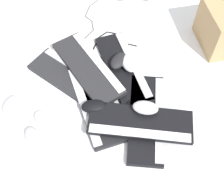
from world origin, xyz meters
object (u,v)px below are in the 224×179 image
object	(u,v)px
mouse_2	(119,61)
mouse_3	(94,106)
mouse_0	(34,137)
mouse_4	(145,108)
keyboard_4	(88,68)
keyboard_5	(140,123)
mouse_5	(45,119)
keyboard_3	(72,79)
keyboard_2	(123,68)
mouse_6	(129,63)
keyboard_0	(96,103)
keyboard_1	(147,118)
mouse_1	(10,106)

from	to	relation	value
mouse_2	mouse_3	size ratio (longest dim) A/B	1.00
mouse_0	mouse_4	xyz separation A→B (m)	(-0.33, 0.35, 0.06)
keyboard_4	mouse_2	xyz separation A→B (m)	(-0.11, 0.11, 0.01)
keyboard_5	mouse_5	size ratio (longest dim) A/B	4.21
keyboard_3	mouse_4	distance (m)	0.39
keyboard_2	mouse_5	bearing A→B (deg)	-20.00
keyboard_4	mouse_6	xyz separation A→B (m)	(-0.12, 0.16, 0.01)
keyboard_5	mouse_0	xyz separation A→B (m)	(0.27, -0.36, -0.02)
mouse_2	mouse_3	world-z (taller)	same
keyboard_5	mouse_0	bearing A→B (deg)	-53.05
keyboard_3	mouse_2	bearing A→B (deg)	140.36
keyboard_2	keyboard_0	bearing A→B (deg)	-1.73
keyboard_1	mouse_0	xyz separation A→B (m)	(0.32, -0.37, 0.01)
mouse_1	keyboard_4	bearing A→B (deg)	-48.92
keyboard_1	mouse_1	bearing A→B (deg)	-65.51
keyboard_1	keyboard_5	world-z (taller)	keyboard_5
mouse_3	mouse_4	size ratio (longest dim) A/B	1.00
keyboard_1	mouse_0	distance (m)	0.49
keyboard_4	mouse_5	xyz separation A→B (m)	(0.32, -0.02, -0.02)
keyboard_4	mouse_4	size ratio (longest dim) A/B	4.19
keyboard_0	mouse_0	size ratio (longest dim) A/B	3.92
keyboard_0	keyboard_5	xyz separation A→B (m)	(0.00, 0.23, 0.03)
keyboard_5	mouse_1	xyz separation A→B (m)	(0.20, -0.55, -0.02)
mouse_0	mouse_1	xyz separation A→B (m)	(-0.07, -0.19, 0.00)
keyboard_2	mouse_0	bearing A→B (deg)	-15.41
mouse_2	mouse_5	distance (m)	0.44
keyboard_0	mouse_5	size ratio (longest dim) A/B	3.92
keyboard_4	mouse_2	world-z (taller)	mouse_2
keyboard_0	keyboard_2	bearing A→B (deg)	178.27
mouse_1	keyboard_5	bearing A→B (deg)	-88.58
keyboard_4	keyboard_0	bearing A→B (deg)	42.38
keyboard_5	mouse_4	xyz separation A→B (m)	(-0.06, -0.01, 0.04)
keyboard_1	mouse_6	bearing A→B (deg)	-134.94
keyboard_4	mouse_5	world-z (taller)	keyboard_4
mouse_6	mouse_0	bearing A→B (deg)	113.01
mouse_5	mouse_2	bearing A→B (deg)	78.37
mouse_4	mouse_6	size ratio (longest dim) A/B	1.00
mouse_1	mouse_3	xyz separation A→B (m)	(-0.17, 0.34, 0.03)
mouse_0	keyboard_2	bearing A→B (deg)	-80.51
keyboard_0	keyboard_2	size ratio (longest dim) A/B	1.00
keyboard_2	keyboard_1	bearing A→B (deg)	50.13
keyboard_4	keyboard_1	bearing A→B (deg)	76.36
mouse_0	mouse_2	xyz separation A→B (m)	(-0.52, 0.12, 0.03)
keyboard_3	mouse_5	world-z (taller)	mouse_5
keyboard_0	keyboard_3	bearing A→B (deg)	-109.11
keyboard_4	mouse_1	distance (m)	0.40
keyboard_1	mouse_1	world-z (taller)	mouse_1
keyboard_2	keyboard_5	distance (m)	0.33
keyboard_5	mouse_2	world-z (taller)	mouse_2
keyboard_3	mouse_4	size ratio (longest dim) A/B	4.13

